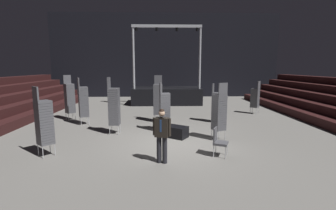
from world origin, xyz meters
TOP-DOWN VIEW (x-y plane):
  - ground_plane at (0.00, 0.00)m, footprint 22.00×30.00m
  - arena_end_wall at (0.00, 15.00)m, footprint 22.00×0.30m
  - stage_riser at (-0.00, 10.41)m, footprint 5.40×3.06m
  - man_with_tie at (-0.44, -1.87)m, footprint 0.57×0.34m
  - chair_stack_front_left at (-4.26, -1.14)m, footprint 0.62×0.62m
  - chair_stack_front_right at (-0.62, 3.80)m, footprint 0.48×0.48m
  - chair_stack_mid_left at (5.43, 5.85)m, footprint 0.62×0.62m
  - chair_stack_mid_right at (1.86, 0.47)m, footprint 0.58×0.58m
  - chair_stack_mid_centre at (-5.47, 4.37)m, footprint 0.62×0.62m
  - chair_stack_rear_left at (-2.50, 1.49)m, footprint 0.46×0.46m
  - chair_stack_rear_right at (-4.39, 3.29)m, footprint 0.59×0.59m
  - chair_stack_rear_centre at (2.46, 3.57)m, footprint 0.57×0.57m
  - chair_stack_aisle_left at (-0.29, 1.80)m, footprint 0.49×0.49m
  - equipment_road_case at (0.17, 0.83)m, footprint 1.08×1.00m
  - loose_chair_near_man at (1.43, -1.34)m, footprint 0.58×0.58m

SIDE VIEW (x-z plane):
  - ground_plane at x=0.00m, z-range -0.10..0.00m
  - equipment_road_case at x=0.17m, z-range 0.00..0.47m
  - loose_chair_near_man at x=1.43m, z-range 0.06..1.01m
  - stage_riser at x=0.00m, z-range -2.24..3.69m
  - man_with_tie at x=-0.44m, z-range 0.11..1.79m
  - chair_stack_mid_left at x=5.43m, z-range 0.00..2.05m
  - chair_stack_rear_centre at x=2.46m, z-range 0.00..2.05m
  - chair_stack_aisle_left at x=-0.29m, z-range 0.00..2.22m
  - chair_stack_front_left at x=-4.26m, z-range 0.00..2.30m
  - chair_stack_mid_right at x=1.86m, z-range 0.00..2.30m
  - chair_stack_rear_right at x=-4.39m, z-range 0.00..2.39m
  - chair_stack_front_right at x=-0.62m, z-range 0.00..2.47m
  - chair_stack_mid_centre at x=-5.47m, z-range 0.00..2.47m
  - chair_stack_rear_left at x=-2.50m, z-range 0.00..2.47m
  - arena_end_wall at x=0.00m, z-range 0.00..8.00m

